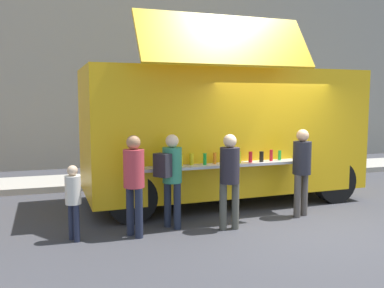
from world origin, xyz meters
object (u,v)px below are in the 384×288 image
Objects in this scene: customer_mid_with_backpack at (171,171)px; food_truck_main at (222,130)px; child_near_queue at (73,196)px; customer_rear_waiting at (134,177)px; trash_bin at (324,155)px; customer_front_ordering at (230,173)px; customer_extra_browsing at (302,165)px.

food_truck_main is at bearing 9.37° from customer_mid_with_backpack.
child_near_queue is at bearing 148.87° from customer_mid_with_backpack.
customer_rear_waiting reaches higher than child_near_queue.
customer_front_ordering is (-4.89, -4.26, 0.45)m from trash_bin.
food_truck_main reaches higher than child_near_queue.
trash_bin is 6.50m from customer_front_ordering.
food_truck_main is at bearing -10.80° from customer_front_ordering.
customer_mid_with_backpack reaches higher than child_near_queue.
food_truck_main is 5.69× the size of trash_bin.
customer_extra_browsing reaches higher than customer_front_ordering.
customer_rear_waiting is 1.37× the size of child_near_queue.
child_near_queue is (-0.93, 0.08, -0.27)m from customer_rear_waiting.
customer_mid_with_backpack is 1.35× the size of child_near_queue.
food_truck_main is 3.56× the size of customer_extra_browsing.
customer_mid_with_backpack is 0.98× the size of customer_rear_waiting.
customer_mid_with_backpack is at bearing -136.72° from food_truck_main.
child_near_queue reaches higher than trash_bin.
customer_extra_browsing reaches higher than customer_rear_waiting.
customer_extra_browsing is at bearing -26.59° from customer_rear_waiting.
food_truck_main is 4.93× the size of child_near_queue.
customer_mid_with_backpack is at bearing 67.08° from customer_extra_browsing.
customer_rear_waiting is at bearing 71.23° from customer_extra_browsing.
child_near_queue is at bearing 92.78° from customer_front_ordering.
food_truck_main reaches higher than customer_front_ordering.
child_near_queue is (-1.59, -0.14, -0.28)m from customer_mid_with_backpack.
child_near_queue is at bearing 69.29° from customer_extra_browsing.
customer_front_ordering is 0.99m from customer_mid_with_backpack.
customer_rear_waiting is at bearing 93.00° from customer_front_ordering.
food_truck_main is 2.12m from customer_front_ordering.
customer_mid_with_backpack is at bearing 76.97° from customer_front_ordering.
customer_extra_browsing is (0.94, -1.62, -0.56)m from food_truck_main.
customer_extra_browsing is (3.17, 0.19, 0.01)m from customer_rear_waiting.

